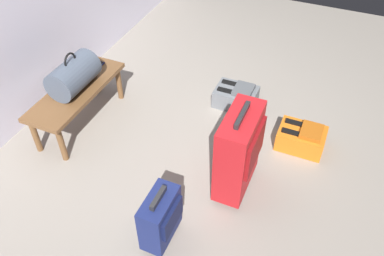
% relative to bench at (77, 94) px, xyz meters
% --- Properties ---
extents(ground_plane, '(6.60, 6.60, 0.00)m').
position_rel_bench_xyz_m(ground_plane, '(-0.08, -1.10, -0.31)').
color(ground_plane, gray).
extents(bench, '(1.00, 0.36, 0.37)m').
position_rel_bench_xyz_m(bench, '(0.00, 0.00, 0.00)').
color(bench, brown).
rests_on(bench, ground).
extents(duffel_bag_slate, '(0.44, 0.26, 0.34)m').
position_rel_bench_xyz_m(duffel_bag_slate, '(0.01, 0.00, 0.19)').
color(duffel_bag_slate, '#475160').
rests_on(duffel_bag_slate, bench).
extents(cell_phone, '(0.07, 0.14, 0.01)m').
position_rel_bench_xyz_m(cell_phone, '(0.40, 0.06, 0.06)').
color(cell_phone, '#191E4C').
rests_on(cell_phone, bench).
extents(suitcase_upright_red, '(0.47, 0.24, 0.73)m').
position_rel_bench_xyz_m(suitcase_upright_red, '(-0.16, -1.49, 0.06)').
color(suitcase_upright_red, red).
rests_on(suitcase_upright_red, ground).
extents(suitcase_small_navy, '(0.32, 0.19, 0.46)m').
position_rel_bench_xyz_m(suitcase_small_navy, '(-0.79, -1.19, -0.08)').
color(suitcase_small_navy, navy).
rests_on(suitcase_small_navy, ground).
extents(backpack_orange, '(0.28, 0.38, 0.21)m').
position_rel_bench_xyz_m(backpack_orange, '(0.46, -1.86, -0.22)').
color(backpack_orange, orange).
rests_on(backpack_orange, ground).
extents(backpack_grey, '(0.28, 0.38, 0.21)m').
position_rel_bench_xyz_m(backpack_grey, '(0.78, -1.18, -0.22)').
color(backpack_grey, slate).
rests_on(backpack_grey, ground).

